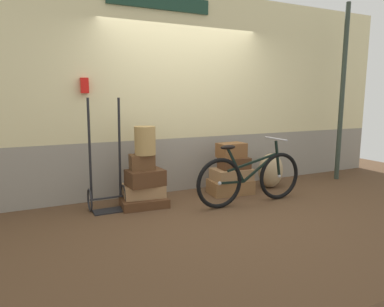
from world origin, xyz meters
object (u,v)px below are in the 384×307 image
at_px(suitcase_5, 232,174).
at_px(suitcase_4, 230,186).
at_px(suitcase_6, 234,163).
at_px(suitcase_3, 142,162).
at_px(suitcase_1, 144,190).
at_px(burlap_sack, 271,170).
at_px(suitcase_2, 145,178).
at_px(wicker_basket, 145,141).
at_px(luggage_trolley, 107,185).
at_px(suitcase_7, 231,150).
at_px(bicycle, 250,178).
at_px(suitcase_0, 144,202).

bearing_deg(suitcase_5, suitcase_4, 124.71).
bearing_deg(suitcase_6, suitcase_3, -175.88).
bearing_deg(suitcase_3, suitcase_1, -0.82).
relative_size(suitcase_5, burlap_sack, 1.03).
height_order(suitcase_2, suitcase_3, suitcase_3).
bearing_deg(burlap_sack, suitcase_5, -177.12).
xyz_separation_m(suitcase_6, wicker_basket, (-1.39, 0.02, 0.42)).
relative_size(suitcase_5, luggage_trolley, 0.40).
relative_size(suitcase_3, luggage_trolley, 0.22).
height_order(suitcase_2, suitcase_7, suitcase_7).
xyz_separation_m(suitcase_1, wicker_basket, (0.02, -0.03, 0.68)).
height_order(suitcase_6, luggage_trolley, luggage_trolley).
distance_m(suitcase_5, luggage_trolley, 1.86).
distance_m(wicker_basket, bicycle, 1.52).
xyz_separation_m(suitcase_0, suitcase_6, (1.43, 0.01, 0.41)).
bearing_deg(bicycle, luggage_trolley, 162.20).
bearing_deg(luggage_trolley, suitcase_7, -0.85).
height_order(suitcase_7, burlap_sack, suitcase_7).
relative_size(suitcase_7, bicycle, 0.24).
xyz_separation_m(suitcase_0, wicker_basket, (0.04, 0.03, 0.83)).
relative_size(suitcase_5, suitcase_7, 1.42).
distance_m(suitcase_4, suitcase_5, 0.19).
height_order(luggage_trolley, burlap_sack, luggage_trolley).
bearing_deg(suitcase_4, suitcase_1, -175.10).
relative_size(suitcase_2, suitcase_6, 1.09).
distance_m(suitcase_0, suitcase_2, 0.33).
xyz_separation_m(suitcase_5, burlap_sack, (0.77, 0.04, -0.02)).
xyz_separation_m(wicker_basket, burlap_sack, (2.11, 0.03, -0.61)).
xyz_separation_m(suitcase_2, suitcase_5, (1.36, 0.02, -0.09)).
height_order(suitcase_4, wicker_basket, wicker_basket).
height_order(suitcase_4, bicycle, bicycle).
relative_size(suitcase_7, luggage_trolley, 0.28).
height_order(suitcase_1, wicker_basket, wicker_basket).
bearing_deg(wicker_basket, suitcase_3, 144.63).
distance_m(luggage_trolley, bicycle, 1.92).
height_order(suitcase_2, suitcase_6, suitcase_6).
height_order(suitcase_3, burlap_sack, suitcase_3).
bearing_deg(suitcase_0, suitcase_5, 5.80).
bearing_deg(suitcase_2, suitcase_6, -3.97).
bearing_deg(bicycle, suitcase_1, 156.91).
relative_size(suitcase_3, bicycle, 0.19).
relative_size(suitcase_2, burlap_sack, 0.86).
bearing_deg(suitcase_4, suitcase_7, 46.56).
xyz_separation_m(suitcase_2, wicker_basket, (0.02, 0.03, 0.49)).
height_order(suitcase_5, bicycle, bicycle).
height_order(suitcase_4, suitcase_7, suitcase_7).
bearing_deg(suitcase_3, wicker_basket, -31.32).
bearing_deg(suitcase_2, suitcase_7, -2.62).
bearing_deg(suitcase_5, suitcase_7, 76.91).
height_order(suitcase_1, suitcase_4, suitcase_1).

